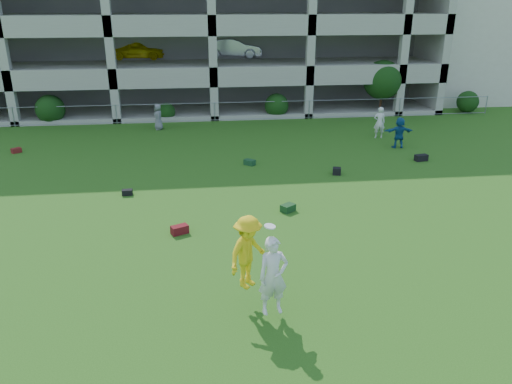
{
  "coord_description": "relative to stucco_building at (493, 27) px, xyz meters",
  "views": [
    {
      "loc": [
        -1.09,
        -11.85,
        7.25
      ],
      "look_at": [
        0.68,
        3.0,
        1.4
      ],
      "focal_mm": 35.0,
      "sensor_mm": 36.0,
      "label": 1
    }
  ],
  "objects": [
    {
      "name": "bag_black_b",
      "position": [
        -26.95,
        -21.16,
        -4.89
      ],
      "size": [
        0.41,
        0.27,
        0.22
      ],
      "primitive_type": "cube",
      "rotation": [
        0.0,
        0.0,
        0.04
      ],
      "color": "black",
      "rests_on": "ground"
    },
    {
      "name": "bag_red_f",
      "position": [
        -33.15,
        -14.66,
        -4.88
      ],
      "size": [
        0.52,
        0.5,
        0.24
      ],
      "primitive_type": "cube",
      "rotation": [
        0.0,
        0.0,
        0.7
      ],
      "color": "#580F16",
      "rests_on": "ground"
    },
    {
      "name": "shrub_row",
      "position": [
        -18.41,
        -8.3,
        -3.49
      ],
      "size": [
        34.38,
        2.52,
        3.5
      ],
      "color": "#163D11",
      "rests_on": "ground"
    },
    {
      "name": "parking_garage",
      "position": [
        -23.01,
        -0.3,
        1.01
      ],
      "size": [
        30.0,
        14.0,
        12.0
      ],
      "color": "#9E998C",
      "rests_on": "ground"
    },
    {
      "name": "bag_green_c",
      "position": [
        -20.96,
        -23.48,
        -4.87
      ],
      "size": [
        0.61,
        0.58,
        0.26
      ],
      "primitive_type": "cube",
      "rotation": [
        0.0,
        0.0,
        0.64
      ],
      "color": "#14371B",
      "rests_on": "ground"
    },
    {
      "name": "bystander_d",
      "position": [
        -13.86,
        -16.03,
        -4.2
      ],
      "size": [
        1.5,
        0.54,
        1.59
      ],
      "primitive_type": "imported",
      "rotation": [
        0.0,
        0.0,
        3.09
      ],
      "color": "#1D4F88",
      "rests_on": "ground"
    },
    {
      "name": "crate_d",
      "position": [
        -18.12,
        -19.74,
        -4.85
      ],
      "size": [
        0.43,
        0.43,
        0.3
      ],
      "primitive_type": "cube",
      "rotation": [
        0.0,
        0.0,
        -0.26
      ],
      "color": "black",
      "rests_on": "ground"
    },
    {
      "name": "frisbee_contest",
      "position": [
        -22.86,
        -29.36,
        -3.61
      ],
      "size": [
        1.6,
        1.63,
        2.24
      ],
      "color": "yellow",
      "rests_on": "ground"
    },
    {
      "name": "bag_green_g",
      "position": [
        -21.77,
        -17.96,
        -4.88
      ],
      "size": [
        0.57,
        0.56,
        0.25
      ],
      "primitive_type": "cube",
      "rotation": [
        0.0,
        0.0,
        -0.73
      ],
      "color": "#133517",
      "rests_on": "ground"
    },
    {
      "name": "bag_red_a",
      "position": [
        -24.83,
        -24.87,
        -4.86
      ],
      "size": [
        0.62,
        0.5,
        0.28
      ],
      "primitive_type": "cube",
      "rotation": [
        0.0,
        0.0,
        0.43
      ],
      "color": "#500D15",
      "rests_on": "ground"
    },
    {
      "name": "bystander_e",
      "position": [
        -14.2,
        -14.05,
        -4.14
      ],
      "size": [
        0.67,
        0.49,
        1.72
      ],
      "primitive_type": "imported",
      "rotation": [
        0.0,
        0.0,
        3.02
      ],
      "color": "silver",
      "rests_on": "ground"
    },
    {
      "name": "bystander_c",
      "position": [
        -26.36,
        -10.7,
        -4.24
      ],
      "size": [
        0.64,
        0.83,
        1.51
      ],
      "primitive_type": "imported",
      "rotation": [
        0.0,
        0.0,
        -1.33
      ],
      "color": "slate",
      "rests_on": "ground"
    },
    {
      "name": "fence",
      "position": [
        -23.0,
        -9.0,
        -4.39
      ],
      "size": [
        36.06,
        0.06,
        1.2
      ],
      "color": "gray",
      "rests_on": "ground"
    },
    {
      "name": "bag_black_e",
      "position": [
        -13.61,
        -18.32,
        -4.85
      ],
      "size": [
        0.65,
        0.41,
        0.3
      ],
      "primitive_type": "cube",
      "rotation": [
        0.0,
        0.0,
        0.19
      ],
      "color": "black",
      "rests_on": "ground"
    },
    {
      "name": "ground",
      "position": [
        -23.0,
        -28.0,
        -5.0
      ],
      "size": [
        100.0,
        100.0,
        0.0
      ],
      "primitive_type": "plane",
      "color": "#235114",
      "rests_on": "ground"
    },
    {
      "name": "stucco_building",
      "position": [
        0.0,
        0.0,
        0.0
      ],
      "size": [
        16.0,
        14.0,
        10.0
      ],
      "primitive_type": "cube",
      "color": "beige",
      "rests_on": "ground"
    }
  ]
}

